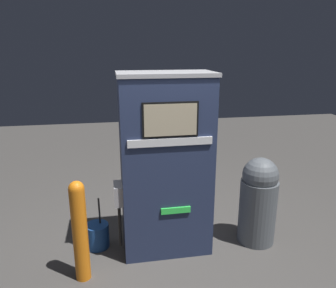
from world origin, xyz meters
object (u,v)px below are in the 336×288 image
(gas_pump, at_px, (166,165))
(trash_bin, at_px, (258,200))
(squeegee_bucket, at_px, (97,235))
(safety_bollard, at_px, (80,229))

(gas_pump, bearing_deg, trash_bin, -3.55)
(gas_pump, height_order, squeegee_bucket, gas_pump)
(gas_pump, height_order, trash_bin, gas_pump)
(safety_bollard, bearing_deg, trash_bin, 9.19)
(squeegee_bucket, bearing_deg, gas_pump, -9.82)
(gas_pump, distance_m, safety_bollard, 1.08)
(gas_pump, relative_size, safety_bollard, 1.91)
(trash_bin, xyz_separation_m, squeegee_bucket, (-1.85, 0.20, -0.38))
(gas_pump, height_order, safety_bollard, gas_pump)
(trash_bin, height_order, squeegee_bucket, trash_bin)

